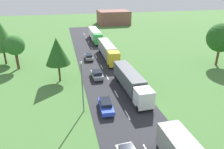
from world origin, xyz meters
TOP-DOWN VIEW (x-y plane):
  - road at (0.00, 24.50)m, footprint 10.00×140.00m
  - lane_marking_centre at (0.00, 21.39)m, footprint 0.16×121.24m
  - truck_second at (2.60, 32.14)m, footprint 2.80×13.54m
  - truck_third at (2.58, 50.23)m, footprint 2.67×14.90m
  - truck_fourth at (2.39, 68.87)m, footprint 2.55×13.77m
  - car_third at (-2.73, 27.35)m, footprint 2.00×4.57m
  - car_fourth at (-2.09, 38.99)m, footprint 2.03×4.20m
  - car_fifth at (-2.13, 50.53)m, footprint 1.85×4.23m
  - lamppost_second at (-5.93, 27.90)m, footprint 0.36×0.36m
  - tree_oak at (-21.39, 52.27)m, footprint 6.29×6.29m
  - tree_birch at (-9.18, 39.59)m, footprint 4.51×4.51m
  - tree_pine at (25.97, 40.28)m, footprint 6.33×6.33m
  - tree_elm at (-17.99, 48.11)m, footprint 4.20×4.20m
  - distant_building at (15.99, 99.54)m, footprint 13.99×11.43m

SIDE VIEW (x-z plane):
  - road at x=0.00m, z-range 0.00..0.06m
  - lane_marking_centre at x=0.00m, z-range 0.06..0.07m
  - car_fifth at x=-2.13m, z-range 0.10..1.56m
  - car_third at x=-2.73m, z-range 0.10..1.60m
  - car_fourth at x=-2.09m, z-range 0.08..1.69m
  - truck_second at x=2.60m, z-range 0.33..3.78m
  - truck_fourth at x=2.39m, z-range 0.36..3.88m
  - truck_third at x=2.58m, z-range 0.36..3.99m
  - distant_building at x=15.99m, z-range 0.00..6.01m
  - lamppost_second at x=-5.93m, z-range 0.47..8.18m
  - tree_elm at x=-17.99m, z-range 1.56..9.01m
  - tree_birch at x=-9.18m, z-range 1.71..10.12m
  - tree_pine at x=25.97m, z-range 1.57..11.09m
  - tree_oak at x=-21.39m, z-range 1.73..12.15m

